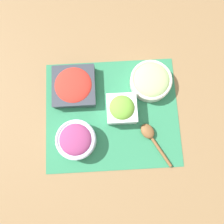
{
  "coord_description": "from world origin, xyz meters",
  "views": [
    {
      "loc": [
        -0.01,
        -0.16,
        0.88
      ],
      "look_at": [
        0.0,
        0.0,
        0.03
      ],
      "focal_mm": 35.0,
      "sensor_mm": 36.0,
      "label": 1
    }
  ],
  "objects": [
    {
      "name": "ground_plane",
      "position": [
        0.0,
        0.0,
        0.0
      ],
      "size": [
        3.0,
        3.0,
        0.0
      ],
      "primitive_type": "plane",
      "color": "olive"
    },
    {
      "name": "lettuce_bowl",
      "position": [
        0.04,
        0.01,
        0.04
      ],
      "size": [
        0.12,
        0.12,
        0.08
      ],
      "color": "white",
      "rests_on": "placemat"
    },
    {
      "name": "wooden_spoon",
      "position": [
        0.14,
        -0.1,
        0.02
      ],
      "size": [
        0.12,
        0.18,
        0.03
      ],
      "color": "brown",
      "rests_on": "placemat"
    },
    {
      "name": "tomato_bowl",
      "position": [
        -0.15,
        0.12,
        0.03
      ],
      "size": [
        0.17,
        0.17,
        0.06
      ],
      "color": "#333842",
      "rests_on": "placemat"
    },
    {
      "name": "placemat",
      "position": [
        0.0,
        0.0,
        0.0
      ],
      "size": [
        0.54,
        0.45,
        0.0
      ],
      "color": "#2D7A51",
      "rests_on": "ground_plane"
    },
    {
      "name": "cucumber_bowl",
      "position": [
        0.16,
        0.12,
        0.04
      ],
      "size": [
        0.17,
        0.17,
        0.06
      ],
      "color": "silver",
      "rests_on": "placemat"
    },
    {
      "name": "onion_bowl",
      "position": [
        -0.14,
        -0.1,
        0.04
      ],
      "size": [
        0.15,
        0.15,
        0.08
      ],
      "color": "silver",
      "rests_on": "placemat"
    }
  ]
}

